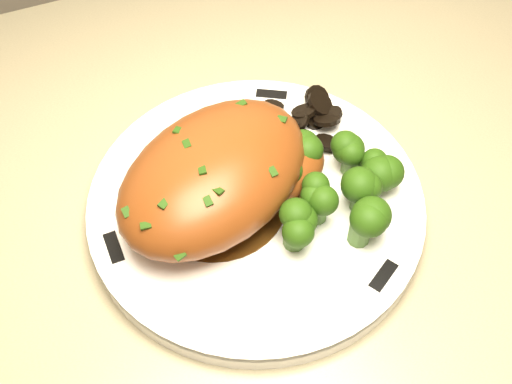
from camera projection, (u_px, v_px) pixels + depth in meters
name	position (u px, v px, depth m)	size (l,w,h in m)	color
counter	(287.00, 326.00, 0.97)	(2.01, 0.66, 0.99)	brown
plate	(256.00, 205.00, 0.57)	(0.29, 0.29, 0.02)	white
rim_accent_0	(271.00, 94.00, 0.63)	(0.03, 0.01, 0.00)	black
rim_accent_1	(114.00, 247.00, 0.53)	(0.03, 0.01, 0.00)	black
rim_accent_2	(383.00, 276.00, 0.51)	(0.03, 0.01, 0.00)	black
gravy_pool	(216.00, 201.00, 0.56)	(0.12, 0.12, 0.00)	#3E230B
chicken_breast	(222.00, 174.00, 0.53)	(0.22, 0.19, 0.07)	brown
mushroom_pile	(284.00, 136.00, 0.59)	(0.10, 0.08, 0.03)	black
broccoli_florets	(333.00, 185.00, 0.54)	(0.12, 0.11, 0.04)	#4A7230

